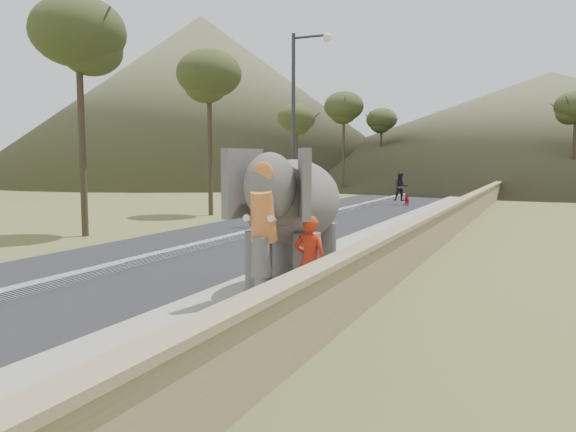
# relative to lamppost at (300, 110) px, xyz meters

# --- Properties ---
(ground) EXTENTS (160.00, 160.00, 0.00)m
(ground) POSITION_rel_lamppost_xyz_m (4.69, -11.26, -4.87)
(ground) COLOR olive
(ground) RESTS_ON ground
(road) EXTENTS (7.00, 120.00, 0.03)m
(road) POSITION_rel_lamppost_xyz_m (-0.31, -1.26, -4.86)
(road) COLOR black
(road) RESTS_ON ground
(median) EXTENTS (0.35, 120.00, 0.22)m
(median) POSITION_rel_lamppost_xyz_m (-0.31, -1.26, -4.76)
(median) COLOR black
(median) RESTS_ON ground
(walkway) EXTENTS (3.00, 120.00, 0.15)m
(walkway) POSITION_rel_lamppost_xyz_m (4.69, -1.26, -4.80)
(walkway) COLOR #9E9687
(walkway) RESTS_ON ground
(parapet) EXTENTS (0.30, 120.00, 1.10)m
(parapet) POSITION_rel_lamppost_xyz_m (6.34, -1.26, -4.32)
(parapet) COLOR tan
(parapet) RESTS_ON ground
(lamppost) EXTENTS (1.76, 0.36, 8.00)m
(lamppost) POSITION_rel_lamppost_xyz_m (0.00, 0.00, 0.00)
(lamppost) COLOR #2D2E32
(lamppost) RESTS_ON ground
(signboard) EXTENTS (0.60, 0.08, 2.40)m
(signboard) POSITION_rel_lamppost_xyz_m (0.19, -0.75, -3.23)
(signboard) COLOR #2D2D33
(signboard) RESTS_ON ground
(hill_left) EXTENTS (60.00, 60.00, 22.00)m
(hill_left) POSITION_rel_lamppost_xyz_m (-33.31, 43.74, 6.13)
(hill_left) COLOR brown
(hill_left) RESTS_ON ground
(hill_far) EXTENTS (80.00, 80.00, 14.00)m
(hill_far) POSITION_rel_lamppost_xyz_m (9.69, 58.74, 2.13)
(hill_far) COLOR brown
(hill_far) RESTS_ON ground
(elephant_and_man) EXTENTS (2.55, 4.11, 2.79)m
(elephant_and_man) POSITION_rel_lamppost_xyz_m (4.71, -11.27, -3.34)
(elephant_and_man) COLOR slate
(elephant_and_man) RESTS_ON ground
(motorcyclist) EXTENTS (1.42, 1.65, 2.03)m
(motorcyclist) POSITION_rel_lamppost_xyz_m (1.54, 12.48, -4.03)
(motorcyclist) COLOR maroon
(motorcyclist) RESTS_ON ground
(trees) EXTENTS (47.47, 45.04, 8.75)m
(trees) POSITION_rel_lamppost_xyz_m (5.53, 16.83, -0.91)
(trees) COLOR #473828
(trees) RESTS_ON ground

